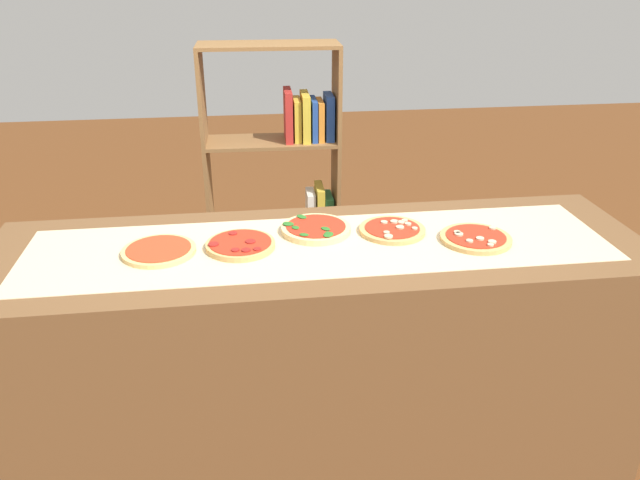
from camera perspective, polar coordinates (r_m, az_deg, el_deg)
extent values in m
plane|color=brown|center=(2.71, 0.00, -19.09)|extent=(12.00, 12.00, 0.00)
cube|color=brown|center=(2.41, 0.00, -10.84)|extent=(2.28, 0.71, 0.96)
cube|color=beige|center=(2.16, 0.00, -0.46)|extent=(2.00, 0.50, 0.00)
cylinder|color=#DBB26B|center=(2.17, -14.42, -0.97)|extent=(0.25, 0.25, 0.02)
cylinder|color=red|center=(2.17, -14.45, -0.75)|extent=(0.21, 0.21, 0.00)
cylinder|color=tan|center=(2.15, -7.23, -0.47)|extent=(0.24, 0.24, 0.02)
cylinder|color=red|center=(2.15, -7.25, -0.20)|extent=(0.21, 0.21, 0.00)
cylinder|color=maroon|center=(2.14, -6.34, -0.12)|extent=(0.03, 0.03, 0.00)
cylinder|color=maroon|center=(2.09, -5.72, -0.81)|extent=(0.03, 0.03, 0.00)
cylinder|color=maroon|center=(2.14, -9.66, -0.43)|extent=(0.04, 0.04, 0.00)
cylinder|color=maroon|center=(2.21, -7.92, 0.61)|extent=(0.03, 0.03, 0.00)
cylinder|color=maroon|center=(2.08, -6.74, -0.91)|extent=(0.03, 0.03, 0.00)
cylinder|color=maroon|center=(2.09, -7.70, -0.89)|extent=(0.03, 0.03, 0.00)
cylinder|color=#E5C17F|center=(2.26, -0.37, 1.00)|extent=(0.25, 0.25, 0.02)
cylinder|color=red|center=(2.25, -0.37, 1.28)|extent=(0.21, 0.21, 0.00)
ellipsoid|color=#286B23|center=(2.27, -2.90, 1.49)|extent=(0.05, 0.05, 0.00)
ellipsoid|color=#286B23|center=(2.18, 0.76, 0.51)|extent=(0.05, 0.06, 0.00)
ellipsoid|color=#286B23|center=(2.18, -1.47, 0.50)|extent=(0.04, 0.04, 0.00)
ellipsoid|color=#286B23|center=(2.22, 0.51, 1.05)|extent=(0.04, 0.05, 0.00)
ellipsoid|color=#286B23|center=(2.23, -2.25, 1.15)|extent=(0.04, 0.04, 0.00)
ellipsoid|color=#286B23|center=(2.18, 0.66, 0.60)|extent=(0.03, 0.04, 0.00)
ellipsoid|color=#286B23|center=(2.33, -1.67, 2.14)|extent=(0.05, 0.05, 0.00)
cylinder|color=tan|center=(2.27, 6.57, 0.90)|extent=(0.24, 0.24, 0.02)
cylinder|color=red|center=(2.27, 6.58, 1.11)|extent=(0.20, 0.20, 0.00)
cylinder|color=#C6B28E|center=(2.19, 6.23, 0.34)|extent=(0.03, 0.03, 0.01)
cylinder|color=#C6B28E|center=(2.31, 7.37, 1.61)|extent=(0.03, 0.03, 0.01)
cylinder|color=#C6B28E|center=(2.26, 8.59, 1.05)|extent=(0.02, 0.02, 0.01)
cylinder|color=#C6B28E|center=(2.33, 7.70, 1.77)|extent=(0.02, 0.02, 0.01)
cylinder|color=#C6B28E|center=(2.27, 7.27, 1.16)|extent=(0.03, 0.03, 0.01)
cylinder|color=#C6B28E|center=(2.31, 6.77, 1.68)|extent=(0.03, 0.03, 0.01)
cylinder|color=#C6B28E|center=(2.30, 7.99, 1.46)|extent=(0.02, 0.02, 0.01)
cylinder|color=#C6B28E|center=(2.30, 5.84, 1.63)|extent=(0.02, 0.02, 0.01)
cylinder|color=#C6B28E|center=(2.22, 6.06, 0.69)|extent=(0.02, 0.02, 0.01)
cylinder|color=tan|center=(2.26, 13.95, 0.13)|extent=(0.25, 0.25, 0.02)
cylinder|color=red|center=(2.25, 13.98, 0.35)|extent=(0.21, 0.21, 0.00)
cylinder|color=#C6B28E|center=(2.24, 12.49, 0.53)|extent=(0.03, 0.03, 0.01)
cylinder|color=#C6B28E|center=(2.20, 13.43, -0.08)|extent=(0.02, 0.02, 0.01)
cylinder|color=#C6B28E|center=(2.23, 14.33, 0.14)|extent=(0.03, 0.03, 0.01)
cylinder|color=#C6B28E|center=(2.26, 12.35, 0.70)|extent=(0.02, 0.02, 0.01)
cylinder|color=#C6B28E|center=(2.19, 15.22, -0.43)|extent=(0.02, 0.02, 0.01)
cylinder|color=#C6B28E|center=(2.21, 15.37, -0.16)|extent=(0.03, 0.03, 0.01)
cylinder|color=#C6B28E|center=(2.32, 15.39, 1.06)|extent=(0.02, 0.02, 0.01)
cube|color=brown|center=(3.41, 1.45, 5.16)|extent=(0.03, 0.28, 1.47)
cube|color=brown|center=(3.40, -10.08, 4.68)|extent=(0.03, 0.28, 1.47)
cube|color=brown|center=(3.70, -3.95, -5.72)|extent=(0.67, 0.30, 0.02)
cube|color=#2D753D|center=(3.66, 0.71, -3.92)|extent=(0.05, 0.19, 0.21)
cube|color=#234799|center=(3.67, 0.06, -4.31)|extent=(0.04, 0.17, 0.16)
cube|color=silver|center=(3.65, -0.60, -4.07)|extent=(0.04, 0.22, 0.20)
cube|color=#47423D|center=(3.65, -1.19, -4.08)|extent=(0.04, 0.15, 0.20)
cube|color=silver|center=(3.65, -1.81, -4.24)|extent=(0.04, 0.18, 0.19)
cube|color=brown|center=(3.48, -4.18, 1.19)|extent=(0.67, 0.30, 0.02)
cube|color=#2D753D|center=(3.46, 0.73, 2.81)|extent=(0.05, 0.18, 0.17)
cube|color=gold|center=(3.45, -0.04, 3.19)|extent=(0.05, 0.20, 0.22)
cube|color=silver|center=(3.45, -0.85, 2.92)|extent=(0.05, 0.16, 0.19)
cube|color=brown|center=(3.32, -4.44, 8.89)|extent=(0.67, 0.30, 0.02)
cube|color=#234799|center=(3.30, 0.80, 11.14)|extent=(0.05, 0.18, 0.23)
cube|color=orange|center=(3.30, -0.01, 10.87)|extent=(0.03, 0.18, 0.20)
cube|color=#234799|center=(3.30, -0.59, 10.93)|extent=(0.03, 0.20, 0.21)
cube|color=gold|center=(3.29, -1.35, 11.14)|extent=(0.05, 0.22, 0.24)
cube|color=gold|center=(3.29, -2.10, 10.90)|extent=(0.04, 0.18, 0.21)
cube|color=#B22823|center=(3.28, -2.90, 11.26)|extent=(0.04, 0.21, 0.26)
cube|color=brown|center=(3.22, -4.73, 17.22)|extent=(0.67, 0.30, 0.02)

